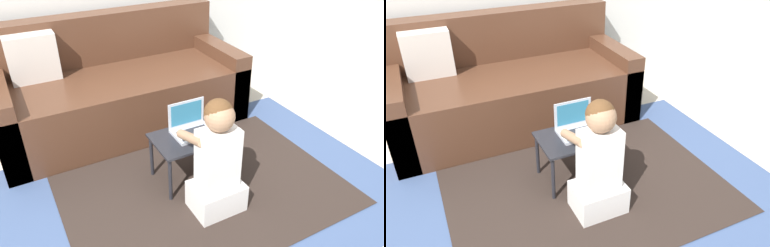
% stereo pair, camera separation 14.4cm
% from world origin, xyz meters
% --- Properties ---
extents(ground_plane, '(16.00, 16.00, 0.00)m').
position_xyz_m(ground_plane, '(0.00, 0.00, 0.00)').
color(ground_plane, beige).
extents(area_rug, '(2.51, 1.78, 0.01)m').
position_xyz_m(area_rug, '(-0.05, 0.06, 0.00)').
color(area_rug, '#3D517A').
rests_on(area_rug, ground_plane).
extents(couch, '(1.97, 0.89, 0.89)m').
position_xyz_m(couch, '(-0.22, 1.20, 0.31)').
color(couch, '#4C2D1E').
rests_on(couch, ground_plane).
extents(laptop_desk, '(0.53, 0.34, 0.34)m').
position_xyz_m(laptop_desk, '(-0.05, 0.23, 0.30)').
color(laptop_desk, black).
rests_on(laptop_desk, ground_plane).
extents(laptop, '(0.26, 0.19, 0.20)m').
position_xyz_m(laptop, '(-0.03, 0.27, 0.38)').
color(laptop, '#B7BCC6').
rests_on(laptop, laptop_desk).
extents(computer_mouse, '(0.07, 0.09, 0.04)m').
position_xyz_m(computer_mouse, '(0.17, 0.23, 0.36)').
color(computer_mouse, black).
rests_on(computer_mouse, laptop_desk).
extents(person_seated, '(0.31, 0.39, 0.76)m').
position_xyz_m(person_seated, '(-0.07, -0.11, 0.36)').
color(person_seated, silver).
rests_on(person_seated, ground_plane).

